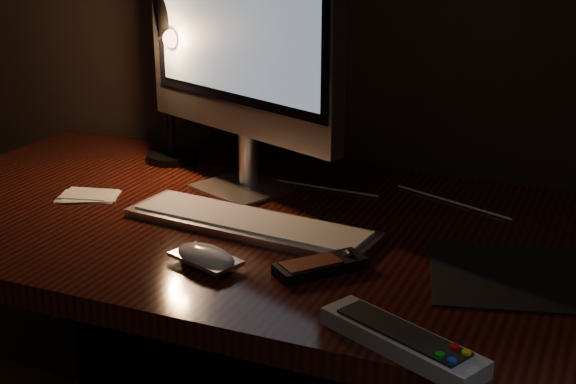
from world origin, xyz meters
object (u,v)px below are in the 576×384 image
at_px(keyboard, 250,223).
at_px(media_remote, 321,266).
at_px(desk, 324,279).
at_px(desk_lamp, 169,46).
at_px(monitor, 238,27).
at_px(mouse, 206,259).
at_px(tv_remote, 402,340).

xyz_separation_m(keyboard, media_remote, (0.18, -0.12, 0.00)).
bearing_deg(desk, desk_lamp, 160.19).
bearing_deg(desk, monitor, 163.93).
bearing_deg(keyboard, monitor, 126.69).
xyz_separation_m(media_remote, desk_lamp, (-0.48, 0.38, 0.25)).
bearing_deg(media_remote, mouse, 145.73).
relative_size(monitor, tv_remote, 2.29).
xyz_separation_m(media_remote, tv_remote, (0.17, -0.17, 0.00)).
distance_m(keyboard, media_remote, 0.21).
relative_size(mouse, media_remote, 0.79).
xyz_separation_m(mouse, desk_lamp, (-0.31, 0.43, 0.25)).
height_order(monitor, keyboard, monitor).
distance_m(keyboard, desk_lamp, 0.47).
relative_size(monitor, desk_lamp, 1.40).
distance_m(mouse, tv_remote, 0.36).
xyz_separation_m(mouse, media_remote, (0.17, 0.05, -0.00)).
bearing_deg(tv_remote, keyboard, 165.05).
bearing_deg(mouse, keyboard, 111.60).
height_order(media_remote, tv_remote, tv_remote).
height_order(keyboard, mouse, mouse).
bearing_deg(monitor, keyboard, -35.72).
height_order(keyboard, desk_lamp, desk_lamp).
bearing_deg(keyboard, tv_remote, -34.09).
height_order(monitor, tv_remote, monitor).
distance_m(desk, mouse, 0.33).
xyz_separation_m(desk, tv_remote, (0.26, -0.41, 0.14)).
xyz_separation_m(monitor, tv_remote, (0.45, -0.46, -0.30)).
xyz_separation_m(keyboard, mouse, (0.01, -0.17, 0.00)).
height_order(desk, media_remote, media_remote).
height_order(mouse, tv_remote, tv_remote).
bearing_deg(keyboard, desk, 56.19).
bearing_deg(media_remote, desk, 58.50).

